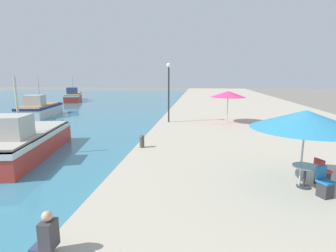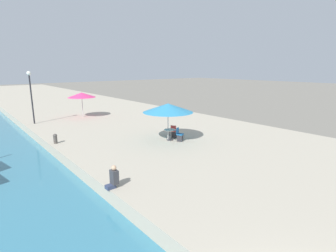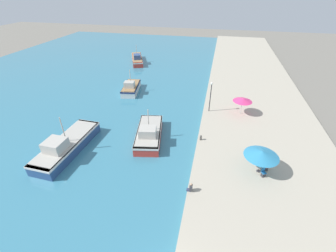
{
  "view_description": "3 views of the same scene",
  "coord_description": "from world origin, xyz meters",
  "px_view_note": "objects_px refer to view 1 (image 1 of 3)",
  "views": [
    {
      "loc": [
        3.26,
        4.09,
        4.26
      ],
      "look_at": [
        1.5,
        18.52,
        1.48
      ],
      "focal_mm": 28.0,
      "sensor_mm": 36.0,
      "label": 1
    },
    {
      "loc": [
        -4.38,
        -0.7,
        5.56
      ],
      "look_at": [
        6.57,
        12.66,
        1.68
      ],
      "focal_mm": 28.0,
      "sensor_mm": 36.0,
      "label": 2
    },
    {
      "loc": [
        1.41,
        -5.84,
        16.92
      ],
      "look_at": [
        -4.0,
        18.0,
        1.28
      ],
      "focal_mm": 24.0,
      "sensor_mm": 36.0,
      "label": 3
    }
  ],
  "objects_px": {
    "fishing_boat_mid": "(20,141)",
    "cafe_chair_left": "(322,175)",
    "cafe_table": "(305,172)",
    "cafe_chair_right": "(325,186)",
    "person_at_quay": "(47,236)",
    "cafe_umbrella_pink": "(306,119)",
    "lamppost": "(169,82)",
    "fishing_boat_far": "(40,109)",
    "cafe_umbrella_white": "(228,94)",
    "fishing_boat_distant": "(73,96)",
    "mooring_bollard": "(142,141)"
  },
  "relations": [
    {
      "from": "fishing_boat_far",
      "to": "lamppost",
      "type": "xyz_separation_m",
      "value": [
        14.42,
        -5.46,
        2.92
      ]
    },
    {
      "from": "fishing_boat_mid",
      "to": "cafe_table",
      "type": "relative_size",
      "value": 10.0
    },
    {
      "from": "person_at_quay",
      "to": "mooring_bollard",
      "type": "distance_m",
      "value": 8.23
    },
    {
      "from": "fishing_boat_far",
      "to": "lamppost",
      "type": "distance_m",
      "value": 15.7
    },
    {
      "from": "cafe_chair_right",
      "to": "person_at_quay",
      "type": "xyz_separation_m",
      "value": [
        -6.78,
        -3.46,
        0.1
      ]
    },
    {
      "from": "fishing_boat_distant",
      "to": "cafe_umbrella_pink",
      "type": "height_order",
      "value": "fishing_boat_distant"
    },
    {
      "from": "person_at_quay",
      "to": "cafe_chair_right",
      "type": "bearing_deg",
      "value": 27.02
    },
    {
      "from": "cafe_table",
      "to": "person_at_quay",
      "type": "height_order",
      "value": "person_at_quay"
    },
    {
      "from": "mooring_bollard",
      "to": "cafe_chair_left",
      "type": "bearing_deg",
      "value": -28.82
    },
    {
      "from": "cafe_chair_left",
      "to": "lamppost",
      "type": "relative_size",
      "value": 0.2
    },
    {
      "from": "fishing_boat_mid",
      "to": "person_at_quay",
      "type": "relative_size",
      "value": 8.35
    },
    {
      "from": "cafe_umbrella_white",
      "to": "lamppost",
      "type": "height_order",
      "value": "lamppost"
    },
    {
      "from": "cafe_umbrella_pink",
      "to": "mooring_bollard",
      "type": "xyz_separation_m",
      "value": [
        -6.19,
        4.09,
        -1.89
      ]
    },
    {
      "from": "fishing_boat_distant",
      "to": "cafe_chair_right",
      "type": "bearing_deg",
      "value": -76.27
    },
    {
      "from": "fishing_boat_mid",
      "to": "cafe_table",
      "type": "height_order",
      "value": "fishing_boat_mid"
    },
    {
      "from": "cafe_chair_right",
      "to": "cafe_chair_left",
      "type": "bearing_deg",
      "value": -137.0
    },
    {
      "from": "fishing_boat_mid",
      "to": "fishing_boat_far",
      "type": "relative_size",
      "value": 1.21
    },
    {
      "from": "fishing_boat_mid",
      "to": "mooring_bollard",
      "type": "distance_m",
      "value": 6.5
    },
    {
      "from": "fishing_boat_distant",
      "to": "mooring_bollard",
      "type": "relative_size",
      "value": 15.0
    },
    {
      "from": "fishing_boat_distant",
      "to": "fishing_boat_far",
      "type": "bearing_deg",
      "value": -96.34
    },
    {
      "from": "fishing_boat_mid",
      "to": "fishing_boat_far",
      "type": "distance_m",
      "value": 15.35
    },
    {
      "from": "lamppost",
      "to": "cafe_chair_right",
      "type": "bearing_deg",
      "value": -63.45
    },
    {
      "from": "cafe_umbrella_pink",
      "to": "cafe_umbrella_white",
      "type": "xyz_separation_m",
      "value": [
        -1.17,
        11.99,
        -0.03
      ]
    },
    {
      "from": "cafe_umbrella_pink",
      "to": "cafe_chair_right",
      "type": "xyz_separation_m",
      "value": [
        0.47,
        -0.68,
        -1.92
      ]
    },
    {
      "from": "fishing_boat_far",
      "to": "cafe_umbrella_white",
      "type": "distance_m",
      "value": 19.78
    },
    {
      "from": "cafe_umbrella_pink",
      "to": "cafe_umbrella_white",
      "type": "bearing_deg",
      "value": 95.6
    },
    {
      "from": "cafe_chair_left",
      "to": "fishing_boat_mid",
      "type": "bearing_deg",
      "value": -128.54
    },
    {
      "from": "fishing_boat_mid",
      "to": "cafe_chair_left",
      "type": "xyz_separation_m",
      "value": [
        13.47,
        -3.51,
        0.13
      ]
    },
    {
      "from": "fishing_boat_distant",
      "to": "cafe_umbrella_white",
      "type": "relative_size",
      "value": 3.64
    },
    {
      "from": "cafe_umbrella_pink",
      "to": "cafe_chair_right",
      "type": "height_order",
      "value": "cafe_umbrella_pink"
    },
    {
      "from": "fishing_boat_far",
      "to": "cafe_table",
      "type": "distance_m",
      "value": 26.6
    },
    {
      "from": "fishing_boat_far",
      "to": "fishing_boat_distant",
      "type": "distance_m",
      "value": 18.06
    },
    {
      "from": "fishing_boat_mid",
      "to": "lamppost",
      "type": "bearing_deg",
      "value": 38.13
    },
    {
      "from": "cafe_umbrella_white",
      "to": "fishing_boat_far",
      "type": "bearing_deg",
      "value": 164.72
    },
    {
      "from": "lamppost",
      "to": "cafe_chair_left",
      "type": "bearing_deg",
      "value": -60.38
    },
    {
      "from": "fishing_boat_mid",
      "to": "fishing_boat_far",
      "type": "xyz_separation_m",
      "value": [
        -7.47,
        13.41,
        -0.02
      ]
    },
    {
      "from": "fishing_boat_far",
      "to": "person_at_quay",
      "type": "xyz_separation_m",
      "value": [
        13.84,
        -21.31,
        0.25
      ]
    },
    {
      "from": "cafe_umbrella_white",
      "to": "person_at_quay",
      "type": "distance_m",
      "value": 17.02
    },
    {
      "from": "lamppost",
      "to": "mooring_bollard",
      "type": "bearing_deg",
      "value": -93.46
    },
    {
      "from": "fishing_boat_far",
      "to": "person_at_quay",
      "type": "distance_m",
      "value": 25.41
    },
    {
      "from": "fishing_boat_far",
      "to": "cafe_chair_left",
      "type": "height_order",
      "value": "fishing_boat_far"
    },
    {
      "from": "cafe_table",
      "to": "cafe_chair_left",
      "type": "relative_size",
      "value": 0.88
    },
    {
      "from": "fishing_boat_mid",
      "to": "cafe_umbrella_white",
      "type": "relative_size",
      "value": 2.97
    },
    {
      "from": "fishing_boat_far",
      "to": "lamppost",
      "type": "height_order",
      "value": "lamppost"
    },
    {
      "from": "cafe_umbrella_white",
      "to": "cafe_chair_right",
      "type": "bearing_deg",
      "value": -82.62
    },
    {
      "from": "cafe_table",
      "to": "lamppost",
      "type": "distance_m",
      "value": 13.38
    },
    {
      "from": "fishing_boat_far",
      "to": "mooring_bollard",
      "type": "distance_m",
      "value": 19.14
    },
    {
      "from": "cafe_chair_right",
      "to": "cafe_table",
      "type": "bearing_deg",
      "value": -90.0
    },
    {
      "from": "cafe_umbrella_white",
      "to": "cafe_chair_left",
      "type": "bearing_deg",
      "value": -80.51
    },
    {
      "from": "person_at_quay",
      "to": "lamppost",
      "type": "xyz_separation_m",
      "value": [
        0.58,
        15.85,
        2.67
      ]
    }
  ]
}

